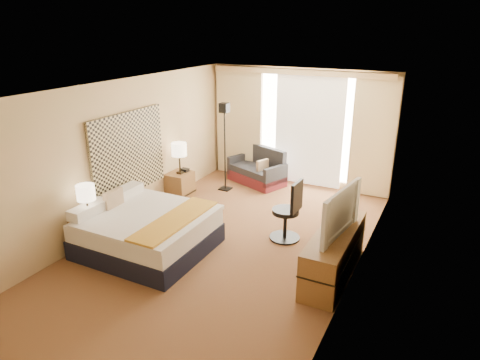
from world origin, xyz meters
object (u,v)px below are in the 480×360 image
at_px(television, 333,210).
at_px(nightstand_left, 92,234).
at_px(bed, 147,231).
at_px(desk_chair, 289,214).
at_px(loveseat, 258,171).
at_px(nightstand_right, 180,185).
at_px(lamp_right, 179,150).
at_px(media_dresser, 334,253).
at_px(floor_lamp, 225,130).
at_px(lamp_left, 86,193).

bearing_deg(television, nightstand_left, 113.64).
bearing_deg(bed, desk_chair, 35.76).
xyz_separation_m(loveseat, television, (2.56, -3.09, 0.77)).
xyz_separation_m(bed, desk_chair, (1.91, 1.37, 0.14)).
height_order(nightstand_right, loveseat, loveseat).
xyz_separation_m(bed, lamp_right, (-0.77, 2.08, 0.72)).
bearing_deg(nightstand_right, media_dresser, -21.40).
bearing_deg(loveseat, nightstand_right, -102.83).
xyz_separation_m(nightstand_right, television, (3.65, -1.50, 0.77)).
distance_m(loveseat, floor_lamp, 1.40).
bearing_deg(nightstand_right, lamp_left, -88.92).
bearing_deg(desk_chair, nightstand_right, 167.34).
xyz_separation_m(loveseat, desk_chair, (1.63, -2.31, 0.21)).
bearing_deg(bed, television, 11.88).
height_order(nightstand_left, television, television).
bearing_deg(television, nightstand_right, 75.98).
distance_m(bed, loveseat, 3.70).
relative_size(nightstand_right, desk_chair, 0.51).
distance_m(nightstand_left, floor_lamp, 3.58).
bearing_deg(loveseat, bed, -72.67).
distance_m(media_dresser, floor_lamp, 3.97).
bearing_deg(lamp_right, nightstand_right, 150.97).
height_order(media_dresser, desk_chair, desk_chair).
xyz_separation_m(media_dresser, floor_lamp, (-3.08, 2.30, 1.01)).
relative_size(nightstand_left, lamp_right, 0.84).
bearing_deg(bed, media_dresser, 12.68).
bearing_deg(lamp_left, lamp_right, 90.20).
distance_m(media_dresser, desk_chair, 1.23).
bearing_deg(media_dresser, lamp_left, -163.15).
relative_size(nightstand_right, floor_lamp, 0.29).
relative_size(bed, television, 1.60).
relative_size(floor_lamp, lamp_right, 2.94).
bearing_deg(nightstand_left, media_dresser, 15.84).
bearing_deg(desk_chair, lamp_right, 167.56).
height_order(media_dresser, floor_lamp, floor_lamp).
relative_size(desk_chair, lamp_left, 1.78).
distance_m(desk_chair, lamp_right, 2.83).
xyz_separation_m(desk_chair, lamp_right, (-2.68, 0.71, 0.58)).
relative_size(nightstand_right, lamp_left, 0.91).
bearing_deg(bed, floor_lamp, 93.60).
height_order(bed, lamp_left, lamp_left).
bearing_deg(nightstand_left, nightstand_right, 90.00).
xyz_separation_m(nightstand_right, media_dresser, (3.70, -1.45, 0.07)).
bearing_deg(desk_chair, nightstand_left, -144.53).
bearing_deg(loveseat, lamp_left, -82.45).
bearing_deg(floor_lamp, nightstand_left, -100.55).
relative_size(bed, lamp_right, 2.90).
relative_size(loveseat, lamp_right, 2.24).
relative_size(nightstand_left, media_dresser, 0.31).
distance_m(floor_lamp, lamp_right, 1.09).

